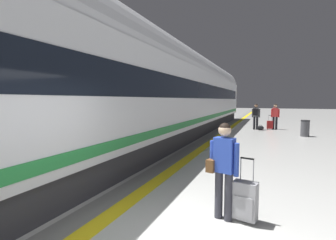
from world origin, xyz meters
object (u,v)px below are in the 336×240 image
traveller_foreground (223,164)px  passenger_mid (256,114)px  passenger_near (275,115)px  suitcase_near (270,125)px  high_speed_train (165,90)px  waste_bin (305,128)px  rolling_suitcase_foreground (245,200)px  duffel_bag_mid (260,128)px

traveller_foreground → passenger_mid: (-0.12, 13.53, 0.09)m
passenger_near → suitcase_near: (-0.32, -0.22, -0.69)m
high_speed_train → waste_bin: 8.17m
high_speed_train → suitcase_near: bearing=56.0°
traveller_foreground → waste_bin: traveller_foreground is taller
passenger_mid → waste_bin: (2.69, -2.29, -0.58)m
passenger_near → passenger_mid: bearing=-153.5°
rolling_suitcase_foreground → waste_bin: 11.43m
traveller_foreground → passenger_near: bearing=85.5°
traveller_foreground → rolling_suitcase_foreground: bearing=3.9°
duffel_bag_mid → passenger_mid: bearing=142.5°
suitcase_near → duffel_bag_mid: size_ratio=2.24×
rolling_suitcase_foreground → passenger_mid: bearing=92.0°
rolling_suitcase_foreground → suitcase_near: rolling_suitcase_foreground is taller
high_speed_train → traveller_foreground: 8.06m
high_speed_train → passenger_near: high_speed_train is taller
passenger_near → waste_bin: bearing=-63.1°
duffel_bag_mid → suitcase_near: bearing=47.7°
waste_bin → passenger_mid: bearing=139.6°
high_speed_train → rolling_suitcase_foreground: high_speed_train is taller
high_speed_train → waste_bin: size_ratio=37.35×
traveller_foreground → passenger_mid: bearing=90.5°
suitcase_near → passenger_mid: (-0.90, -0.39, 0.71)m
rolling_suitcase_foreground → waste_bin: size_ratio=1.18×
passenger_mid → waste_bin: 3.58m
rolling_suitcase_foreground → waste_bin: rolling_suitcase_foreground is taller
traveller_foreground → suitcase_near: bearing=86.8°
rolling_suitcase_foreground → suitcase_near: (0.42, 13.89, -0.04)m
suitcase_near → waste_bin: size_ratio=1.08×
traveller_foreground → passenger_near: size_ratio=0.94×
passenger_mid → waste_bin: size_ratio=1.93×
suitcase_near → waste_bin: suitcase_near is taller
rolling_suitcase_foreground → duffel_bag_mid: 13.26m
high_speed_train → waste_bin: (6.57, 4.41, -2.05)m
high_speed_train → duffel_bag_mid: 8.05m
waste_bin → traveller_foreground: bearing=-102.9°
passenger_mid → rolling_suitcase_foreground: bearing=-88.0°
rolling_suitcase_foreground → passenger_near: (0.74, 14.11, 0.64)m
high_speed_train → passenger_mid: size_ratio=19.40×
high_speed_train → passenger_near: (5.10, 7.31, -1.49)m
high_speed_train → passenger_near: 9.04m
rolling_suitcase_foreground → passenger_mid: (-0.48, 13.50, 0.67)m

